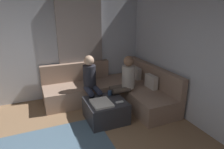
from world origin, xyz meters
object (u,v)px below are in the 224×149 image
Objects in this scene: game_remote at (120,102)px; coffee_mug at (110,93)px; ottoman at (106,110)px; person_on_couch_back at (124,81)px; person_on_couch_side at (91,81)px; sectional_couch at (114,90)px.

coffee_mug is at bearing -174.29° from game_remote.
game_remote is at bearing 50.71° from ottoman.
game_remote is 0.63m from person_on_couch_back.
game_remote is at bearing 113.94° from person_on_couch_side.
sectional_couch reaches higher than coffee_mug.
game_remote is at bearing -17.39° from sectional_couch.
coffee_mug is at bearing 140.71° from ottoman.
game_remote is 0.85m from person_on_couch_side.
coffee_mug is 0.43m from person_on_couch_back.
ottoman is 8.00× the size of coffee_mug.
person_on_couch_back is at bearing 118.21° from ottoman.
ottoman is 0.36m from game_remote.
ottoman is 0.77m from person_on_couch_back.
sectional_couch reaches higher than ottoman.
person_on_couch_back is 0.72m from person_on_couch_side.
ottoman is (0.72, -0.50, -0.07)m from sectional_couch.
ottoman is at bearing 118.21° from person_on_couch_back.
person_on_couch_side is at bearing 67.94° from person_on_couch_back.
game_remote is (0.40, 0.04, -0.04)m from coffee_mug.
person_on_couch_side is (-0.75, -0.33, 0.23)m from game_remote.
sectional_couch is 26.84× the size of coffee_mug.
sectional_couch is 0.88m from ottoman.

